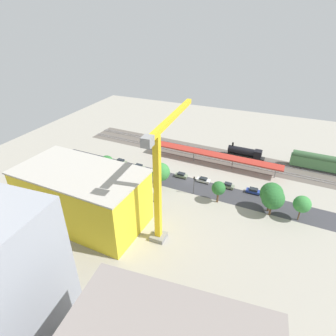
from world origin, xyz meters
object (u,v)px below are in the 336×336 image
Objects in this scene: parked_car_5 at (139,167)px; street_tree_2 at (161,172)px; parked_car_1 at (228,186)px; parked_car_3 at (181,175)px; platform_canopy_near at (213,154)px; parked_car_2 at (203,180)px; street_tree_0 at (219,188)px; parked_car_0 at (253,191)px; box_truck_0 at (144,192)px; traffic_light at (194,183)px; tower_crane at (162,170)px; parked_car_7 at (100,159)px; street_tree_1 at (107,162)px; passenger_coach at (320,162)px; parked_car_4 at (157,171)px; street_tree_5 at (272,194)px; street_tree_4 at (302,204)px; locomotive at (246,153)px; parked_car_6 at (121,162)px; street_tree_3 at (273,198)px; construction_building at (83,197)px.

parked_car_5 is 15.61m from street_tree_2.
parked_car_3 is at bearing -0.89° from parked_car_1.
parked_car_2 is at bearing 92.00° from platform_canopy_near.
parked_car_1 is 0.91× the size of parked_car_2.
parked_car_0 is at bearing -136.22° from street_tree_0.
parked_car_0 is at bearing -179.50° from parked_car_5.
traffic_light reaches higher than box_truck_0.
parked_car_3 is 0.14× the size of tower_crane.
parked_car_7 is at bearing -34.67° from tower_crane.
street_tree_1 is (17.39, -6.44, 3.81)m from box_truck_0.
tower_crane reaches higher than parked_car_1.
street_tree_2 reaches higher than passenger_coach.
parked_car_4 is 39.82m from street_tree_5.
box_truck_0 is at bearing 69.25° from street_tree_2.
parked_car_7 is 0.59× the size of street_tree_4.
parked_car_0 is 49.50m from street_tree_1.
parked_car_3 is 16.46m from parked_car_5.
locomotive is at bearing -109.35° from traffic_light.
platform_canopy_near is at bearing -144.64° from street_tree_1.
street_tree_0 is 1.13× the size of traffic_light.
parked_car_4 reaches higher than parked_car_6.
box_truck_0 is (-9.83, 14.91, 0.85)m from parked_car_5.
street_tree_1 is at bearing 1.45° from street_tree_5.
street_tree_3 is (-34.19, 0.92, -0.08)m from street_tree_2.
street_tree_1 is at bearing 38.12° from locomotive.
street_tree_4 is (-54.21, -22.28, -2.14)m from construction_building.
street_tree_1 is (48.48, 8.83, 4.70)m from parked_car_0.
parked_car_5 is (7.29, 0.09, 0.05)m from parked_car_4.
street_tree_3 is at bearing 172.01° from parked_car_7.
street_tree_5 is at bearing -6.74° from street_tree_4.
street_tree_2 is at bearing -116.47° from construction_building.
platform_canopy_near is at bearing -88.00° from parked_car_2.
parked_car_0 is 8.11m from parked_car_1.
street_tree_2 is (-12.56, -22.40, -1.68)m from construction_building.
passenger_coach is at bearing -112.51° from street_tree_3.
parked_car_0 is at bearing -179.55° from parked_car_4.
street_tree_0 is at bearing 127.61° from parked_car_2.
passenger_coach is 35.06m from street_tree_5.
box_truck_0 reaches higher than parked_car_1.
box_truck_0 is at bearing 12.13° from street_tree_5.
locomotive reaches higher than parked_car_3.
parked_car_0 is at bearing 104.25° from locomotive.
parked_car_2 is (8.42, -0.37, -0.08)m from parked_car_1.
street_tree_1 reaches higher than parked_car_4.
parked_car_0 is 1.01× the size of parked_car_2.
street_tree_4 reaches higher than box_truck_0.
parked_car_4 is 26.09m from street_tree_0.
parked_car_6 is at bearing -72.41° from construction_building.
parked_car_6 is at bearing -14.89° from traffic_light.
parked_car_0 is at bearing -178.83° from parked_car_1.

